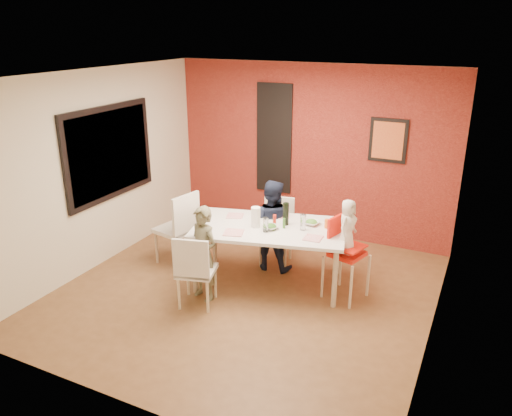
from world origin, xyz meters
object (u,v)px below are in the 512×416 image
at_px(child_far, 271,225).
at_px(wine_bottle, 286,214).
at_px(dining_table, 270,232).
at_px(paper_towel_roll, 256,217).
at_px(chair_far, 277,227).
at_px(toddler, 347,226).
at_px(chair_near, 194,268).
at_px(child_near, 203,254).
at_px(chair_left, 180,225).
at_px(high_chair, 344,250).

distance_m(child_far, wine_bottle, 0.51).
bearing_deg(child_far, dining_table, 106.66).
height_order(child_far, paper_towel_roll, child_far).
height_order(chair_far, toddler, toddler).
xyz_separation_m(chair_near, toddler, (1.53, 1.02, 0.43)).
bearing_deg(chair_far, child_far, -96.71).
bearing_deg(child_near, dining_table, 68.35).
bearing_deg(chair_near, dining_table, -135.24).
bearing_deg(toddler, child_far, 82.80).
height_order(toddler, wine_bottle, toddler).
xyz_separation_m(dining_table, chair_left, (-1.35, -0.04, -0.13)).
height_order(chair_left, wine_bottle, wine_bottle).
height_order(high_chair, wine_bottle, wine_bottle).
relative_size(toddler, wine_bottle, 2.27).
bearing_deg(chair_left, dining_table, 103.12).
bearing_deg(chair_far, chair_left, -159.87).
xyz_separation_m(chair_far, high_chair, (1.13, -0.56, 0.11)).
bearing_deg(chair_far, high_chair, -36.67).
xyz_separation_m(chair_near, high_chair, (1.51, 1.04, 0.11)).
xyz_separation_m(chair_near, chair_left, (-0.81, 0.91, 0.07)).
xyz_separation_m(high_chair, child_far, (-1.12, 0.32, 0.01)).
distance_m(dining_table, toddler, 1.02).
bearing_deg(wine_bottle, chair_left, -173.00).
distance_m(high_chair, toddler, 0.32).
relative_size(chair_left, paper_towel_roll, 4.05).
relative_size(chair_left, wine_bottle, 3.61).
height_order(chair_left, toddler, toddler).
bearing_deg(chair_near, paper_towel_roll, -129.51).
height_order(chair_near, toddler, toddler).
bearing_deg(paper_towel_roll, chair_far, 91.14).
distance_m(child_near, child_far, 1.19).
relative_size(chair_far, paper_towel_roll, 3.56).
bearing_deg(chair_left, chair_near, 53.09).
bearing_deg(child_far, chair_far, -90.76).
relative_size(chair_far, high_chair, 0.89).
relative_size(dining_table, wine_bottle, 7.20).
relative_size(dining_table, high_chair, 2.03).
bearing_deg(child_near, chair_left, 156.70).
distance_m(chair_near, child_far, 1.42).
distance_m(dining_table, chair_near, 1.11).
relative_size(chair_near, child_near, 0.78).
bearing_deg(child_near, chair_far, 90.92).
relative_size(dining_table, paper_towel_roll, 8.07).
xyz_separation_m(toddler, paper_towel_roll, (-1.14, -0.16, -0.02)).
height_order(chair_left, child_far, child_far).
xyz_separation_m(child_far, toddler, (1.14, -0.33, 0.31)).
relative_size(dining_table, child_near, 1.76).
height_order(dining_table, high_chair, high_chair).
distance_m(child_far, paper_towel_roll, 0.57).
distance_m(child_near, paper_towel_roll, 0.82).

